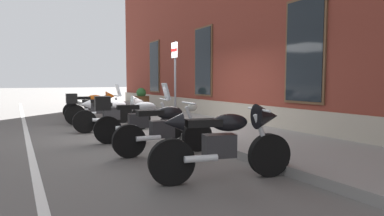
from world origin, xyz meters
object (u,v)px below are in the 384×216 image
object	(u,v)px
motorcycle_orange_sport	(94,104)
barrel_planter	(141,102)
motorcycle_white_sport	(116,112)
parking_sign	(175,71)
motorcycle_black_sport	(228,139)
motorcycle_silver_touring	(135,118)
motorcycle_green_touring	(96,108)
motorcycle_black_naked	(166,129)

from	to	relation	value
motorcycle_orange_sport	barrel_planter	xyz separation A→B (m)	(-0.64, 2.05, -0.02)
motorcycle_white_sport	parking_sign	distance (m)	2.04
motorcycle_orange_sport	motorcycle_black_sport	size ratio (longest dim) A/B	0.98
motorcycle_silver_touring	parking_sign	xyz separation A→B (m)	(-1.54, 1.73, 1.13)
motorcycle_orange_sport	motorcycle_silver_touring	distance (m)	5.22
motorcycle_silver_touring	parking_sign	bearing A→B (deg)	131.65
motorcycle_white_sport	barrel_planter	bearing A→B (deg)	151.85
parking_sign	motorcycle_silver_touring	bearing A→B (deg)	-48.35
motorcycle_orange_sport	parking_sign	xyz separation A→B (m)	(3.68, 1.55, 1.13)
motorcycle_green_touring	motorcycle_white_sport	xyz separation A→B (m)	(1.75, 0.18, 0.01)
motorcycle_silver_touring	barrel_planter	xyz separation A→B (m)	(-5.86, 2.23, -0.02)
motorcycle_silver_touring	motorcycle_black_sport	distance (m)	3.39
motorcycle_black_naked	parking_sign	size ratio (longest dim) A/B	0.83
motorcycle_white_sport	motorcycle_orange_sport	bearing A→B (deg)	178.06
barrel_planter	motorcycle_black_sport	bearing A→B (deg)	-12.38
motorcycle_silver_touring	parking_sign	world-z (taller)	parking_sign
motorcycle_white_sport	motorcycle_silver_touring	distance (m)	1.81
motorcycle_green_touring	motorcycle_black_naked	xyz separation A→B (m)	(5.04, 0.21, -0.05)
motorcycle_white_sport	barrel_planter	world-z (taller)	barrel_planter
motorcycle_white_sport	motorcycle_black_sport	world-z (taller)	motorcycle_black_sport
motorcycle_silver_touring	motorcycle_black_naked	distance (m)	1.49
motorcycle_orange_sport	motorcycle_green_touring	distance (m)	1.68
motorcycle_orange_sport	motorcycle_black_sport	xyz separation A→B (m)	(8.60, 0.02, 0.02)
motorcycle_white_sport	motorcycle_silver_touring	xyz separation A→B (m)	(1.81, -0.06, 0.01)
motorcycle_white_sport	parking_sign	bearing A→B (deg)	80.75
motorcycle_black_naked	parking_sign	bearing A→B (deg)	151.57
motorcycle_green_touring	barrel_planter	world-z (taller)	motorcycle_green_touring
motorcycle_black_sport	motorcycle_silver_touring	bearing A→B (deg)	-176.64
parking_sign	motorcycle_orange_sport	bearing A→B (deg)	-157.14
motorcycle_white_sport	motorcycle_black_naked	xyz separation A→B (m)	(3.29, 0.03, -0.06)
motorcycle_green_touring	motorcycle_black_naked	world-z (taller)	motorcycle_green_touring
motorcycle_silver_touring	motorcycle_green_touring	bearing A→B (deg)	-178.04
motorcycle_white_sport	motorcycle_silver_touring	world-z (taller)	motorcycle_silver_touring
motorcycle_orange_sport	motorcycle_white_sport	size ratio (longest dim) A/B	0.94
motorcycle_black_sport	parking_sign	distance (m)	5.27
motorcycle_green_touring	motorcycle_white_sport	distance (m)	1.76
parking_sign	barrel_planter	distance (m)	4.50
motorcycle_black_naked	motorcycle_black_sport	world-z (taller)	motorcycle_black_sport
motorcycle_white_sport	motorcycle_black_sport	size ratio (longest dim) A/B	1.04
motorcycle_green_touring	parking_sign	xyz separation A→B (m)	(2.02, 1.85, 1.15)
parking_sign	motorcycle_black_naked	bearing A→B (deg)	-28.43
motorcycle_green_touring	motorcycle_white_sport	size ratio (longest dim) A/B	1.00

